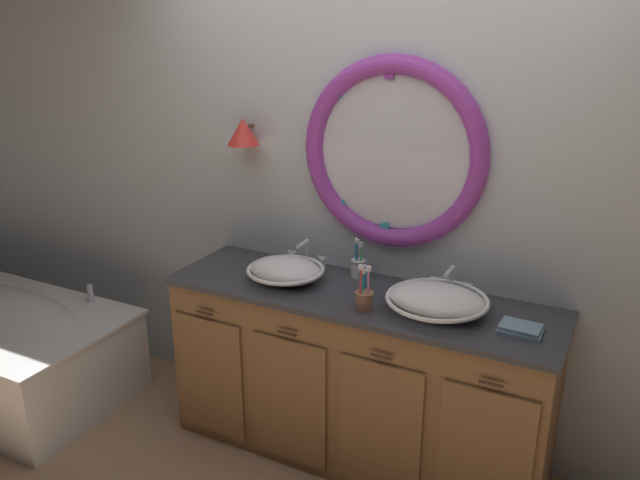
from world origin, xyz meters
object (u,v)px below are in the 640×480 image
Objects in this scene: sink_basin_left at (286,270)px; folded_hand_towel at (520,329)px; sink_basin_right at (437,300)px; toothbrush_holder_right at (364,299)px; toothbrush_holder_left at (358,267)px; soap_dispenser at (364,282)px.

sink_basin_left is 2.17× the size of folded_hand_towel.
sink_basin_right reaches higher than folded_hand_towel.
toothbrush_holder_right is at bearing -171.65° from folded_hand_towel.
toothbrush_holder_right reaches higher than sink_basin_right.
toothbrush_holder_right is (0.18, -0.34, -0.00)m from toothbrush_holder_left.
toothbrush_holder_left is (0.30, 0.22, -0.00)m from sink_basin_left.
toothbrush_holder_right reaches higher than toothbrush_holder_left.
sink_basin_left is 0.85× the size of sink_basin_right.
sink_basin_left is 0.42m from soap_dispenser.
folded_hand_towel is (0.68, 0.10, -0.04)m from toothbrush_holder_right.
toothbrush_holder_right is 1.38× the size of soap_dispenser.
toothbrush_holder_left is 1.30× the size of soap_dispenser.
soap_dispenser is (0.12, -0.20, 0.02)m from toothbrush_holder_left.
sink_basin_right is 2.21× the size of toothbrush_holder_left.
folded_hand_towel is (0.74, -0.04, -0.06)m from soap_dispenser.
soap_dispenser reaches higher than sink_basin_left.
soap_dispenser is at bearing 176.71° from folded_hand_towel.
sink_basin_right is 2.88× the size of soap_dispenser.
toothbrush_holder_right is 0.16m from soap_dispenser.
toothbrush_holder_left is 0.39m from toothbrush_holder_right.
toothbrush_holder_right is 1.23× the size of folded_hand_towel.
toothbrush_holder_left is at bearing 155.71° from sink_basin_right.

